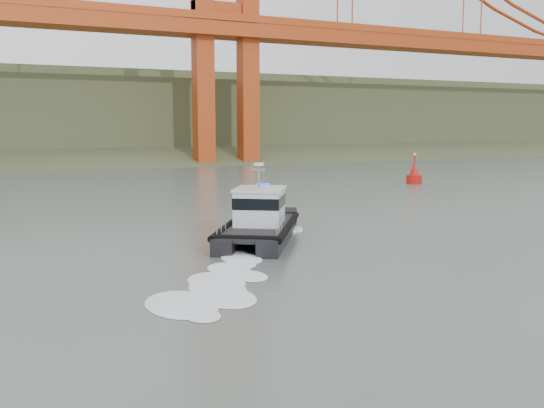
{
  "coord_description": "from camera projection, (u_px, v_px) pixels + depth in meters",
  "views": [
    {
      "loc": [
        -15.17,
        -20.91,
        6.82
      ],
      "look_at": [
        -0.83,
        9.22,
        2.4
      ],
      "focal_mm": 40.0,
      "sensor_mm": 36.0,
      "label": 1
    }
  ],
  "objects": [
    {
      "name": "nav_buoy",
      "position": [
        414.0,
        175.0,
        69.53
      ],
      "size": [
        1.8,
        1.8,
        3.74
      ],
      "color": "#B9110C",
      "rests_on": "ground"
    },
    {
      "name": "patrol_boat",
      "position": [
        259.0,
        220.0,
        35.69
      ],
      "size": [
        8.3,
        10.07,
        4.72
      ],
      "rotation": [
        0.0,
        0.0,
        -0.58
      ],
      "color": "black",
      "rests_on": "ground"
    },
    {
      "name": "headlands",
      "position": [
        55.0,
        123.0,
        137.48
      ],
      "size": [
        500.0,
        105.36,
        27.12
      ],
      "color": "#414D2C",
      "rests_on": "ground"
    },
    {
      "name": "ground",
      "position": [
        381.0,
        283.0,
        26.08
      ],
      "size": [
        400.0,
        400.0,
        0.0
      ],
      "primitive_type": "plane",
      "color": "#51605A",
      "rests_on": "ground"
    }
  ]
}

